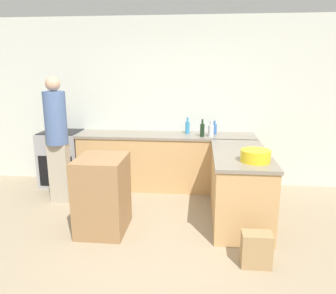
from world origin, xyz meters
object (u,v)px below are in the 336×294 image
(range_oven, at_px, (63,158))
(vinegar_bottle_clear, at_px, (211,130))
(water_bottle_blue, at_px, (214,129))
(wine_bottle_dark, at_px, (202,130))
(person_by_range, at_px, (57,135))
(mixing_bowl, at_px, (256,156))
(dish_soap_bottle, at_px, (187,127))
(paper_bag, at_px, (256,249))
(island_table, at_px, (103,194))

(range_oven, height_order, vinegar_bottle_clear, vinegar_bottle_clear)
(range_oven, height_order, water_bottle_blue, water_bottle_blue)
(water_bottle_blue, bearing_deg, wine_bottle_dark, -130.83)
(range_oven, xyz_separation_m, wine_bottle_dark, (2.30, -0.13, 0.55))
(water_bottle_blue, bearing_deg, person_by_range, -160.11)
(range_oven, bearing_deg, mixing_bowl, -26.46)
(wine_bottle_dark, height_order, dish_soap_bottle, wine_bottle_dark)
(dish_soap_bottle, xyz_separation_m, paper_bag, (0.78, -2.17, -0.81))
(vinegar_bottle_clear, bearing_deg, range_oven, 177.45)
(island_table, bearing_deg, paper_bag, -18.51)
(island_table, bearing_deg, mixing_bowl, 2.39)
(water_bottle_blue, xyz_separation_m, dish_soap_bottle, (-0.42, -0.01, 0.02))
(range_oven, relative_size, vinegar_bottle_clear, 3.66)
(island_table, distance_m, dish_soap_bottle, 1.92)
(mixing_bowl, bearing_deg, vinegar_bottle_clear, 109.06)
(range_oven, bearing_deg, person_by_range, -69.92)
(mixing_bowl, height_order, vinegar_bottle_clear, vinegar_bottle_clear)
(island_table, xyz_separation_m, dish_soap_bottle, (0.93, 1.60, 0.54))
(dish_soap_bottle, bearing_deg, mixing_bowl, -61.56)
(range_oven, height_order, island_table, island_table)
(mixing_bowl, xyz_separation_m, vinegar_bottle_clear, (-0.46, 1.33, 0.03))
(mixing_bowl, relative_size, paper_bag, 0.95)
(water_bottle_blue, bearing_deg, vinegar_bottle_clear, -106.34)
(range_oven, bearing_deg, dish_soap_bottle, 2.43)
(wine_bottle_dark, height_order, person_by_range, person_by_range)
(dish_soap_bottle, distance_m, paper_bag, 2.44)
(range_oven, distance_m, paper_bag, 3.53)
(vinegar_bottle_clear, height_order, person_by_range, person_by_range)
(water_bottle_blue, height_order, paper_bag, water_bottle_blue)
(mixing_bowl, relative_size, person_by_range, 0.19)
(water_bottle_blue, bearing_deg, dish_soap_bottle, -179.29)
(person_by_range, bearing_deg, vinegar_bottle_clear, 15.59)
(wine_bottle_dark, relative_size, water_bottle_blue, 1.26)
(wine_bottle_dark, bearing_deg, paper_bag, -74.38)
(island_table, relative_size, mixing_bowl, 2.72)
(island_table, relative_size, water_bottle_blue, 4.26)
(paper_bag, bearing_deg, dish_soap_bottle, 109.80)
(range_oven, xyz_separation_m, water_bottle_blue, (2.49, 0.09, 0.52))
(vinegar_bottle_clear, xyz_separation_m, wine_bottle_dark, (-0.13, -0.02, 0.01))
(wine_bottle_dark, relative_size, person_by_range, 0.15)
(person_by_range, bearing_deg, wine_bottle_dark, 16.04)
(dish_soap_bottle, xyz_separation_m, person_by_range, (-1.80, -0.80, 0.00))
(mixing_bowl, distance_m, water_bottle_blue, 1.58)
(range_oven, distance_m, vinegar_bottle_clear, 2.49)
(island_table, bearing_deg, wine_bottle_dark, 49.98)
(island_table, bearing_deg, dish_soap_bottle, 59.90)
(range_oven, bearing_deg, island_table, -53.06)
(vinegar_bottle_clear, relative_size, paper_bag, 0.70)
(range_oven, distance_m, island_table, 1.89)
(paper_bag, bearing_deg, vinegar_bottle_clear, 101.86)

